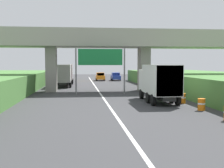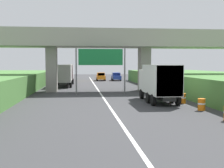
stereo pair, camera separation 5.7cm
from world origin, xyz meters
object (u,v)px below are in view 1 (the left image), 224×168
construction_barrel_3 (201,104)px  construction_barrel_4 (182,98)px  truck_red (64,74)px  truck_silver (66,73)px  truck_white (158,81)px  car_blue (116,77)px  overhead_highway_sign (100,60)px  truck_yellow (67,72)px  car_orange (100,77)px

construction_barrel_3 → construction_barrel_4: bearing=90.4°
construction_barrel_4 → construction_barrel_3: bearing=-89.6°
truck_red → construction_barrel_4: truck_red is taller
construction_barrel_4 → truck_silver: bearing=112.1°
truck_white → car_blue: truck_white is taller
truck_white → construction_barrel_4: 2.65m
overhead_highway_sign → car_blue: overhead_highway_sign is taller
truck_yellow → truck_red: bearing=-89.3°
truck_red → construction_barrel_4: 23.79m
truck_red → car_blue: 19.00m
overhead_highway_sign → car_blue: size_ratio=1.43×
truck_white → truck_red: bearing=116.3°
construction_barrel_3 → construction_barrel_4: size_ratio=1.00×
car_orange → construction_barrel_4: 37.35m
truck_yellow → truck_silver: same height
truck_white → truck_silver: same height
truck_white → truck_silver: 28.89m
truck_red → truck_yellow: bearing=90.7°
truck_red → construction_barrel_3: truck_red is taller
truck_white → car_blue: 35.67m
truck_white → truck_silver: bearing=109.4°
car_orange → car_blue: same height
truck_red → truck_white: bearing=-63.7°
truck_red → car_orange: bearing=67.2°
car_orange → construction_barrel_3: car_orange is taller
truck_yellow → truck_red: size_ratio=1.00×
truck_yellow → car_orange: 7.21m
car_orange → construction_barrel_3: size_ratio=4.56×
overhead_highway_sign → truck_silver: size_ratio=0.81×
truck_white → truck_yellow: bearing=105.1°
overhead_highway_sign → construction_barrel_4: size_ratio=6.53×
truck_white → construction_barrel_4: truck_white is taller
truck_white → car_blue: bearing=89.3°
truck_white → car_orange: truck_white is taller
truck_silver → car_blue: truck_silver is taller
car_orange → car_blue: 3.29m
truck_red → car_orange: (6.86, 16.33, -1.08)m
overhead_highway_sign → car_blue: bearing=79.3°
car_orange → construction_barrel_3: 41.33m
truck_silver → truck_red: (-0.10, -7.64, 0.00)m
truck_red → overhead_highway_sign: bearing=-67.0°
truck_red → car_blue: size_ratio=1.78×
truck_red → car_blue: (10.14, 16.03, -1.08)m
overhead_highway_sign → truck_red: (-4.92, 11.59, -2.05)m
truck_silver → construction_barrel_4: bearing=-67.9°
overhead_highway_sign → truck_yellow: overhead_highway_sign is taller
truck_yellow → construction_barrel_4: 39.71m
car_orange → car_blue: bearing=-5.2°
overhead_highway_sign → truck_white: 9.56m
truck_red → construction_barrel_3: bearing=-64.8°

